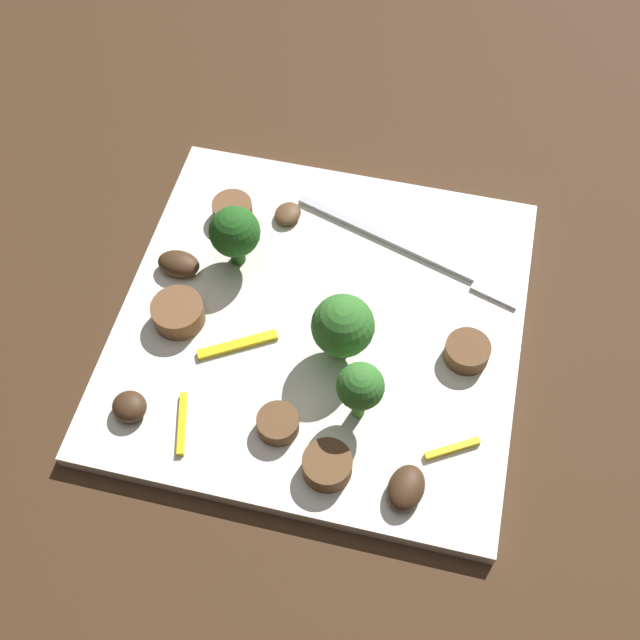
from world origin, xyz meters
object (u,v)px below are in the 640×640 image
Objects in this scene: broccoli_floret_2 at (360,387)px; mushroom_3 at (288,214)px; broccoli_floret_0 at (343,326)px; sausage_slice_2 at (327,465)px; mushroom_1 at (179,264)px; pepper_strip_0 at (182,424)px; fork at (424,256)px; mushroom_2 at (406,488)px; sausage_slice_4 at (278,424)px; pepper_strip_1 at (452,449)px; sausage_slice_1 at (467,351)px; sausage_slice_0 at (178,313)px; broccoli_floret_1 at (235,233)px; pepper_strip_2 at (238,345)px; mushroom_0 at (129,407)px; plate at (320,324)px; sausage_slice_3 at (233,210)px.

broccoli_floret_2 is 0.17m from mushroom_3.
sausage_slice_2 is at bearing -83.75° from broccoli_floret_0.
pepper_strip_0 is at bearing -70.80° from mushroom_1.
fork is 5.76× the size of mushroom_2.
pepper_strip_1 is (0.11, 0.01, -0.00)m from sausage_slice_4.
sausage_slice_1 is 0.17m from mushroom_3.
broccoli_floret_0 is at bearing -0.09° from sausage_slice_0.
mushroom_2 is at bearing -26.80° from sausage_slice_0.
broccoli_floret_1 is 1.38× the size of pepper_strip_1.
mushroom_2 is (0.02, -0.18, 0.01)m from fork.
broccoli_floret_0 is 0.08m from pepper_strip_2.
broccoli_floret_2 reaches higher than mushroom_3.
mushroom_0 reaches higher than pepper_strip_0.
sausage_slice_0 is at bearing 109.71° from pepper_strip_0.
broccoli_floret_0 reaches higher than mushroom_2.
pepper_strip_0 is (-0.09, -0.08, -0.03)m from broccoli_floret_0.
plate is 0.11m from mushroom_1.
pepper_strip_0 and pepper_strip_1 have the same top height.
sausage_slice_2 and sausage_slice_3 have the same top height.
plate is 0.09m from fork.
pepper_strip_2 is (-0.04, 0.05, -0.00)m from sausage_slice_4.
pepper_strip_0 is 0.07m from pepper_strip_2.
pepper_strip_0 and pepper_strip_2 have the same top height.
sausage_slice_3 is (0.01, 0.10, -0.00)m from sausage_slice_0.
broccoli_floret_0 is 0.09m from sausage_slice_1.
broccoli_floret_0 is 1.76× the size of mushroom_1.
plate is 0.14m from mushroom_0.
sausage_slice_2 is 1.36× the size of mushroom_0.
sausage_slice_3 reaches higher than plate.
broccoli_floret_0 is 1.49× the size of pepper_strip_1.
sausage_slice_0 is (-0.13, 0.04, -0.03)m from broccoli_floret_2.
sausage_slice_1 is at bearing -31.48° from mushroom_3.
mushroom_2 is 0.55× the size of pepper_strip_2.
mushroom_2 is 0.71× the size of pepper_strip_0.
fork is at bearing 95.66° from mushroom_2.
fork is at bearing 66.26° from sausage_slice_4.
sausage_slice_1 reaches higher than plate.
pepper_strip_0 is (-0.13, -0.17, 0.00)m from fork.
mushroom_3 is at bearing 87.54° from pepper_strip_2.
mushroom_1 is at bearing 145.57° from mushroom_2.
fork and pepper_strip_0 have the same top height.
mushroom_2 is 1.37× the size of mushroom_3.
plate is at bearing -62.04° from mushroom_3.
mushroom_2 is 0.23m from mushroom_3.
sausage_slice_2 reaches higher than plate.
fork is 0.23m from mushroom_0.
mushroom_0 reaches higher than plate.
sausage_slice_1 is 0.20m from sausage_slice_3.
broccoli_floret_1 is at bearing -68.24° from sausage_slice_3.
sausage_slice_0 is at bearing -95.86° from sausage_slice_3.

